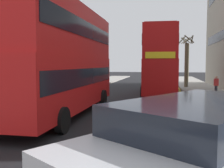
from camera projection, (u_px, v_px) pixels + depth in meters
sidewalk_left at (26, 102)px, 17.86m from camera, size 4.00×80.00×0.14m
kerb_line_outer at (195, 115)px, 13.78m from camera, size 0.10×56.00×0.01m
kerb_line_inner at (192, 115)px, 13.82m from camera, size 0.10×56.00×0.01m
double_decker_bus_away at (64, 57)px, 13.33m from camera, size 2.84×10.82×5.64m
double_decker_bus_oncoming at (159, 60)px, 22.86m from camera, size 3.05×10.88×5.64m
pedestrian_far at (216, 86)px, 20.46m from camera, size 0.34×0.22×1.62m
street_tree_mid at (187, 61)px, 37.96m from camera, size 1.71×1.77×6.56m
street_tree_far at (186, 63)px, 28.97m from camera, size 1.66×1.68×5.76m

